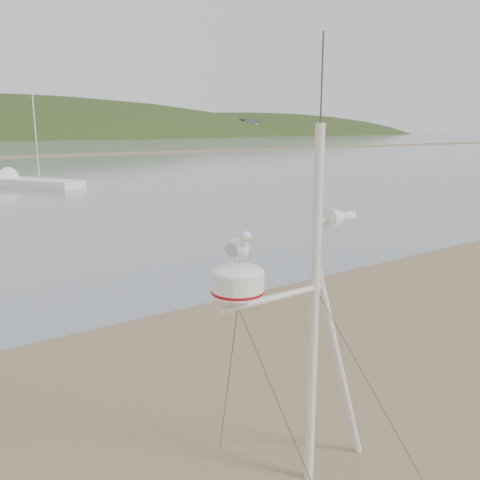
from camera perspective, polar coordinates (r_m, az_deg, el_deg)
ground at (r=7.24m, az=-8.76°, el=-20.79°), size 560.00×560.00×0.00m
mast_rig at (r=5.82m, az=7.96°, el=-16.17°), size 2.16×2.30×4.86m
sailboat_white_near at (r=38.84m, az=-23.96°, el=6.02°), size 5.82×8.12×8.12m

